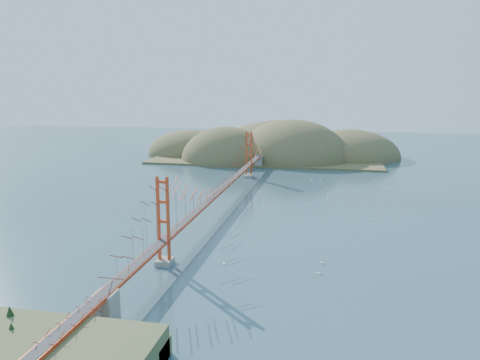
% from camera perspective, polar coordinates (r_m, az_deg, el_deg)
% --- Properties ---
extents(ground, '(320.00, 320.00, 0.00)m').
position_cam_1_polar(ground, '(90.17, -2.42, -3.29)').
color(ground, '#2C4958').
rests_on(ground, ground).
extents(bridge, '(2.20, 94.40, 12.00)m').
position_cam_1_polar(bridge, '(88.82, -2.43, 1.12)').
color(bridge, gray).
rests_on(bridge, ground).
extents(approach_viaduct, '(1.40, 12.00, 3.38)m').
position_cam_1_polar(approach_viaduct, '(43.99, -19.80, -16.90)').
color(approach_viaduct, '#AE3113').
rests_on(approach_viaduct, ground).
extents(promontory, '(9.00, 6.00, 0.24)m').
position_cam_1_polar(promontory, '(47.69, -17.38, -17.70)').
color(promontory, '#59544C').
rests_on(promontory, ground).
extents(fort, '(3.70, 2.30, 1.75)m').
position_cam_1_polar(fort, '(47.79, -16.56, -16.84)').
color(fort, brown).
rests_on(fort, ground).
extents(far_headlands, '(84.00, 58.00, 25.00)m').
position_cam_1_polar(far_headlands, '(155.96, 4.48, 2.97)').
color(far_headlands, brown).
rests_on(far_headlands, ground).
extents(sailboat_15, '(0.47, 0.55, 0.64)m').
position_cam_1_polar(sailboat_15, '(118.59, 16.05, -0.07)').
color(sailboat_15, white).
rests_on(sailboat_15, ground).
extents(sailboat_12, '(0.55, 0.52, 0.62)m').
position_cam_1_polar(sailboat_12, '(116.14, 9.83, -0.03)').
color(sailboat_12, white).
rests_on(sailboat_12, ground).
extents(sailboat_4, '(0.60, 0.60, 0.65)m').
position_cam_1_polar(sailboat_4, '(84.18, 15.58, -4.69)').
color(sailboat_4, white).
rests_on(sailboat_4, ground).
extents(sailboat_10, '(0.60, 0.60, 0.67)m').
position_cam_1_polar(sailboat_10, '(62.16, -1.97, -10.06)').
color(sailboat_10, white).
rests_on(sailboat_10, ground).
extents(sailboat_16, '(0.57, 0.54, 0.64)m').
position_cam_1_polar(sailboat_16, '(103.03, 10.76, -1.53)').
color(sailboat_16, white).
rests_on(sailboat_16, ground).
extents(sailboat_7, '(0.60, 0.55, 0.67)m').
position_cam_1_polar(sailboat_7, '(107.18, 10.68, -1.02)').
color(sailboat_7, white).
rests_on(sailboat_7, ground).
extents(sailboat_6, '(0.59, 0.59, 0.62)m').
position_cam_1_polar(sailboat_6, '(59.95, 9.53, -11.06)').
color(sailboat_6, white).
rests_on(sailboat_6, ground).
extents(sailboat_1, '(0.60, 0.61, 0.69)m').
position_cam_1_polar(sailboat_1, '(98.16, 10.68, -2.17)').
color(sailboat_1, white).
rests_on(sailboat_1, ground).
extents(sailboat_8, '(0.65, 0.61, 0.73)m').
position_cam_1_polar(sailboat_8, '(110.15, 17.53, -1.02)').
color(sailboat_8, white).
rests_on(sailboat_8, ground).
extents(sailboat_17, '(0.56, 0.56, 0.62)m').
position_cam_1_polar(sailboat_17, '(120.77, 18.10, 0.01)').
color(sailboat_17, white).
rests_on(sailboat_17, ground).
extents(sailboat_0, '(0.49, 0.57, 0.65)m').
position_cam_1_polar(sailboat_0, '(92.54, 8.53, -2.93)').
color(sailboat_0, white).
rests_on(sailboat_0, ground).
extents(sailboat_2, '(0.61, 0.61, 0.67)m').
position_cam_1_polar(sailboat_2, '(63.28, 9.96, -9.84)').
color(sailboat_2, white).
rests_on(sailboat_2, ground).
extents(sailboat_3, '(0.55, 0.55, 0.60)m').
position_cam_1_polar(sailboat_3, '(117.04, 8.68, 0.10)').
color(sailboat_3, white).
rests_on(sailboat_3, ground).
extents(sailboat_9, '(0.45, 0.49, 0.56)m').
position_cam_1_polar(sailboat_9, '(111.49, 21.99, -1.19)').
color(sailboat_9, white).
rests_on(sailboat_9, ground).
extents(sailboat_extra_0, '(0.60, 0.60, 0.62)m').
position_cam_1_polar(sailboat_extra_0, '(103.51, 20.11, -1.97)').
color(sailboat_extra_0, white).
rests_on(sailboat_extra_0, ground).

